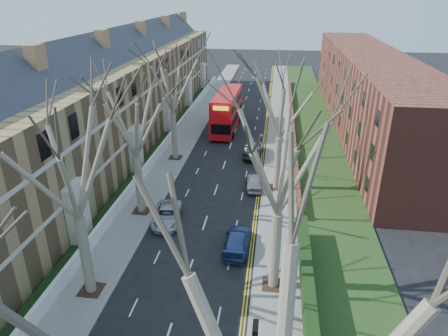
% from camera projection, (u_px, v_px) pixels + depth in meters
% --- Properties ---
extents(pavement_left, '(3.00, 102.00, 0.12)m').
position_uv_depth(pavement_left, '(193.00, 128.00, 55.16)').
color(pavement_left, slate).
rests_on(pavement_left, ground).
extents(pavement_right, '(3.00, 102.00, 0.12)m').
position_uv_depth(pavement_right, '(280.00, 131.00, 53.72)').
color(pavement_right, slate).
rests_on(pavement_right, ground).
extents(terrace_left, '(9.70, 78.00, 13.60)m').
position_uv_depth(terrace_left, '(113.00, 102.00, 46.61)').
color(terrace_left, '#9A7C4E').
rests_on(terrace_left, ground).
extents(flats_right, '(13.97, 54.00, 10.00)m').
position_uv_depth(flats_right, '(367.00, 91.00, 53.95)').
color(flats_right, brown).
rests_on(flats_right, ground).
extents(front_wall_left, '(0.30, 78.00, 1.00)m').
position_uv_depth(front_wall_left, '(165.00, 143.00, 47.89)').
color(front_wall_left, white).
rests_on(front_wall_left, ground).
extents(grass_verge_right, '(6.00, 102.00, 0.06)m').
position_uv_depth(grass_verge_right, '(314.00, 132.00, 53.14)').
color(grass_verge_right, '#213A15').
rests_on(grass_verge_right, ground).
extents(tree_left_mid, '(10.50, 10.50, 14.71)m').
position_uv_depth(tree_left_mid, '(68.00, 152.00, 21.39)').
color(tree_left_mid, '#776B55').
rests_on(tree_left_mid, ground).
extents(tree_left_far, '(10.15, 10.15, 14.22)m').
position_uv_depth(tree_left_far, '(132.00, 107.00, 30.57)').
color(tree_left_far, '#776B55').
rests_on(tree_left_far, ground).
extents(tree_left_dist, '(10.50, 10.50, 14.71)m').
position_uv_depth(tree_left_dist, '(171.00, 74.00, 41.30)').
color(tree_left_dist, '#776B55').
rests_on(tree_left_dist, ground).
extents(tree_right_mid, '(10.50, 10.50, 14.71)m').
position_uv_depth(tree_right_mid, '(282.00, 148.00, 21.83)').
color(tree_right_mid, '#776B55').
rests_on(tree_right_mid, ground).
extents(tree_right_far, '(10.15, 10.15, 14.22)m').
position_uv_depth(tree_right_far, '(282.00, 94.00, 34.62)').
color(tree_right_far, '#776B55').
rests_on(tree_right_far, ground).
extents(double_decker_bus, '(3.26, 12.02, 4.96)m').
position_uv_depth(double_decker_bus, '(227.00, 112.00, 53.91)').
color(double_decker_bus, red).
rests_on(double_decker_bus, ground).
extents(car_left_far, '(2.65, 4.81, 1.27)m').
position_uv_depth(car_left_far, '(167.00, 215.00, 32.65)').
color(car_left_far, '#ABACB1').
rests_on(car_left_far, ground).
extents(car_right_near, '(1.98, 4.62, 1.33)m').
position_uv_depth(car_right_near, '(238.00, 241.00, 29.24)').
color(car_right_near, navy).
rests_on(car_right_near, ground).
extents(car_right_mid, '(1.88, 3.92, 1.29)m').
position_uv_depth(car_right_mid, '(254.00, 182.00, 38.19)').
color(car_right_mid, gray).
rests_on(car_right_mid, ground).
extents(car_right_far, '(2.17, 5.02, 1.61)m').
position_uv_depth(car_right_far, '(254.00, 150.00, 45.57)').
color(car_right_far, black).
rests_on(car_right_far, ground).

